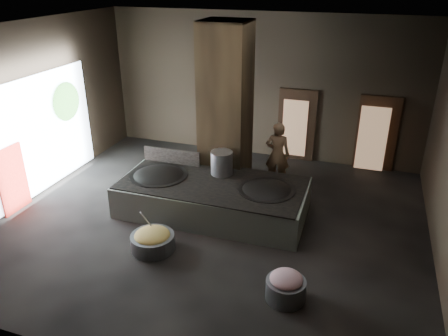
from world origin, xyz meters
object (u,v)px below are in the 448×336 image
(wok_right, at_px, (266,192))
(stock_pot, at_px, (222,163))
(hearth_platform, at_px, (213,198))
(cook, at_px, (277,155))
(meat_basin, at_px, (286,289))
(wok_left, at_px, (159,178))
(veg_basin, at_px, (153,242))

(wok_right, xyz_separation_m, stock_pot, (-1.30, 0.50, 0.38))
(hearth_platform, distance_m, cook, 2.38)
(wok_right, bearing_deg, meat_basin, -68.58)
(hearth_platform, height_order, meat_basin, hearth_platform)
(stock_pot, relative_size, meat_basin, 0.81)
(stock_pot, bearing_deg, wok_right, -21.04)
(hearth_platform, bearing_deg, wok_left, -179.06)
(hearth_platform, distance_m, wok_left, 1.49)
(stock_pot, bearing_deg, cook, 51.99)
(cook, bearing_deg, veg_basin, 61.46)
(veg_basin, height_order, meat_basin, meat_basin)
(cook, height_order, meat_basin, cook)
(stock_pot, relative_size, veg_basin, 0.63)
(cook, relative_size, veg_basin, 1.95)
(wok_right, relative_size, cook, 0.72)
(hearth_platform, relative_size, wok_left, 3.17)
(hearth_platform, relative_size, veg_basin, 4.81)
(stock_pot, distance_m, veg_basin, 2.77)
(wok_left, bearing_deg, cook, 37.89)
(stock_pot, distance_m, meat_basin, 4.01)
(meat_basin, bearing_deg, veg_basin, 168.40)
(cook, bearing_deg, meat_basin, 101.54)
(hearth_platform, relative_size, stock_pot, 7.67)
(wok_left, bearing_deg, meat_basin, -33.41)
(hearth_platform, bearing_deg, wok_right, 1.09)
(wok_right, xyz_separation_m, veg_basin, (-2.04, -2.00, -0.57))
(hearth_platform, xyz_separation_m, wok_right, (1.35, 0.05, 0.35))
(wok_left, xyz_separation_m, wok_right, (2.80, 0.10, 0.00))
(hearth_platform, xyz_separation_m, meat_basin, (2.38, -2.58, -0.20))
(veg_basin, bearing_deg, hearth_platform, 70.46)
(veg_basin, distance_m, meat_basin, 3.14)
(hearth_platform, relative_size, wok_right, 3.41)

